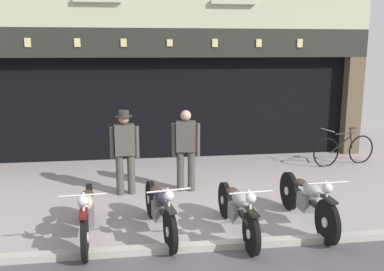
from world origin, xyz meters
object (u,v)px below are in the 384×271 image
Objects in this scene: motorcycle_center_left at (160,208)px; advert_board_near at (258,96)px; salesman_left at (125,149)px; shopkeeper_center at (186,147)px; motorcycle_center at (237,209)px; motorcycle_center_right at (307,200)px; motorcycle_left at (87,213)px; leaning_bicycle at (344,150)px.

advert_board_near reaches higher than motorcycle_center_left.
advert_board_near is (3.47, 2.81, 0.66)m from salesman_left.
advert_board_near is at bearing -122.31° from shopkeeper_center.
salesman_left is at bearing -53.95° from motorcycle_center.
salesman_left is at bearing 9.30° from shopkeeper_center.
motorcycle_center is 1.21m from motorcycle_center_right.
advert_board_near is at bearing -132.83° from motorcycle_left.
motorcycle_center_left is 1.12× the size of leaning_bicycle.
leaning_bicycle is (5.29, 1.43, -0.53)m from salesman_left.
motorcycle_left reaches higher than motorcycle_center_left.
motorcycle_left is 1.19× the size of shopkeeper_center.
leaning_bicycle is at bearing -138.79° from motorcycle_center.
advert_board_near is at bearing -113.07° from motorcycle_center.
advert_board_near reaches higher than motorcycle_center_right.
motorcycle_center is at bearing 161.48° from motorcycle_center_left.
motorcycle_center_right is 1.25× the size of salesman_left.
motorcycle_center_right is 3.51m from salesman_left.
shopkeeper_center is at bearing -79.55° from motorcycle_center.
salesman_left is (-1.72, 2.09, 0.50)m from motorcycle_center.
advert_board_near is (2.91, 4.70, 1.15)m from motorcycle_center_left.
leaning_bicycle reaches higher than motorcycle_center.
motorcycle_center_left is at bearing -179.29° from motorcycle_left.
motorcycle_center is 2.75m from salesman_left.
salesman_left reaches higher than leaning_bicycle.
motorcycle_left is 3.44m from motorcycle_center_right.
advert_board_near reaches higher than leaning_bicycle.
salesman_left reaches higher than motorcycle_center.
motorcycle_center_right is 2.64m from shopkeeper_center.
salesman_left reaches higher than motorcycle_left.
motorcycle_center_right is at bearing 178.22° from motorcycle_left.
motorcycle_center_right reaches higher than motorcycle_left.
motorcycle_center_right is at bearing 140.94° from salesman_left.
salesman_left is 4.51m from advert_board_near.
advert_board_near is at bearing -130.98° from motorcycle_center_left.
shopkeeper_center reaches higher than motorcycle_left.
leaning_bicycle reaches higher than motorcycle_center_left.
motorcycle_center_right reaches higher than leaning_bicycle.
motorcycle_center_right is 4.87m from advert_board_near.
advert_board_near is at bearing 42.37° from leaning_bicycle.
motorcycle_center_left is at bearing 78.98° from shopkeeper_center.
motorcycle_center_left is (1.08, 0.07, -0.01)m from motorcycle_left.
motorcycle_left is 6.73m from leaning_bicycle.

